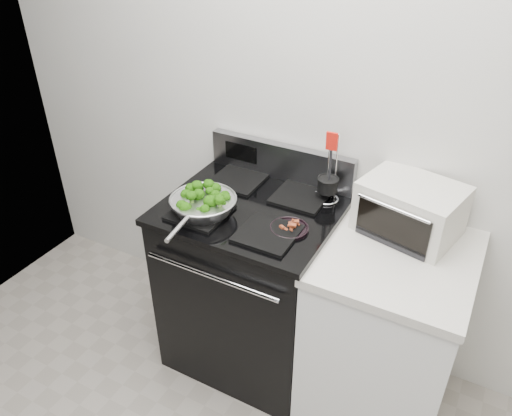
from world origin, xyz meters
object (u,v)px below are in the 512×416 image
Objects in this scene: utensil_holder at (327,188)px; gas_range at (252,282)px; skillet at (203,204)px; bacon_plate at (289,226)px; toaster_oven at (410,209)px.

gas_range is at bearing -146.15° from utensil_holder.
skillet reaches higher than bacon_plate.
skillet is 0.58m from utensil_holder.
utensil_holder is (0.28, 0.21, 0.53)m from gas_range.
gas_range is 0.56m from skillet.
utensil_holder is 0.38m from toaster_oven.
skillet is 1.37× the size of utensil_holder.
toaster_oven is (0.38, -0.03, 0.02)m from utensil_holder.
skillet is at bearing -144.42° from toaster_oven.
toaster_oven reaches higher than bacon_plate.
toaster_oven is at bearing 14.60° from skillet.
toaster_oven is (0.83, 0.34, 0.04)m from skillet.
gas_range is 0.54m from bacon_plate.
toaster_oven is at bearing -6.55° from utensil_holder.
bacon_plate is 0.52m from toaster_oven.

